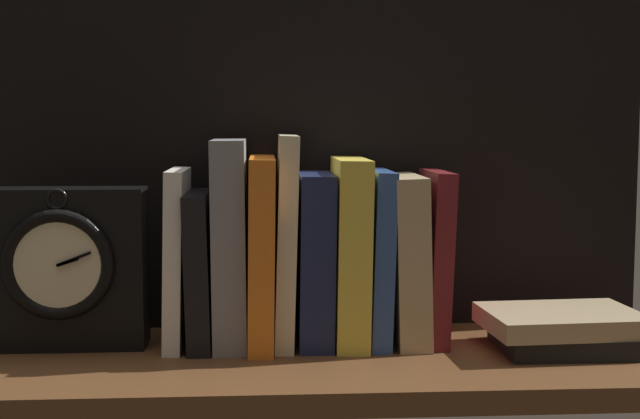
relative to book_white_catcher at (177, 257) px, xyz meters
The scene contains 14 objects.
ground_plane 20.27cm from the book_white_catcher, 18.78° to the right, with size 83.28×29.35×2.50cm, color brown.
back_panel 20.82cm from the book_white_catcher, 28.62° to the left, with size 83.28×1.20×40.79cm, color black.
book_white_catcher is the anchor object (origin of this frame).
book_black_skeptic 2.92cm from the book_white_catcher, ahead, with size 2.65×13.71×17.62cm, color black.
book_gray_chess 6.34cm from the book_white_catcher, ahead, with size 3.75×13.58×23.61cm, color gray.
book_orange_pandolfini 9.73cm from the book_white_catcher, ahead, with size 2.85×16.15×21.61cm, color orange.
book_cream_twain 12.65cm from the book_white_catcher, ahead, with size 2.14×13.24×24.10cm, color beige.
book_navy_bierce 15.82cm from the book_white_catcher, ahead, with size 3.90×13.11×19.71cm, color #192147.
book_yellow_seinlanguage 19.93cm from the book_white_catcher, ahead, with size 3.72×14.34×21.42cm, color gold.
book_blue_modern 23.22cm from the book_white_catcher, ahead, with size 2.28×13.42×20.07cm, color #2D4C8E.
book_tan_shortstories 26.53cm from the book_white_catcher, ahead, with size 3.73×13.44×19.42cm, color tan.
book_maroon_dawkins 29.84cm from the book_white_catcher, ahead, with size 2.30×12.18×19.94cm, color maroon.
framed_clock 12.67cm from the book_white_catcher, behind, with size 18.22×7.10×18.42cm.
book_stack_side 44.49cm from the book_white_catcher, ahead, with size 17.75×13.43×4.43cm.
Camera 1 is at (-5.88, -95.37, 25.65)cm, focal length 49.37 mm.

